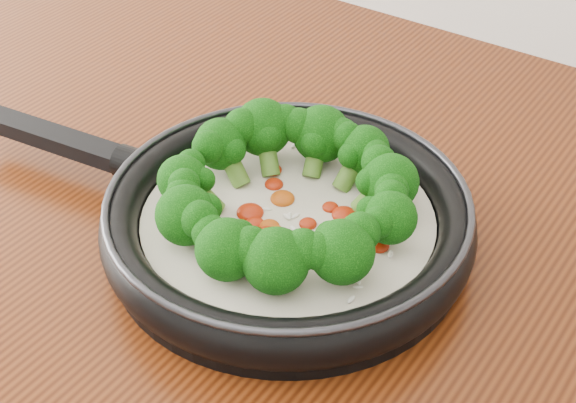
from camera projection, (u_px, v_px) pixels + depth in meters
The scene contains 1 object.
skillet at pixel (285, 214), 0.74m from camera, with size 0.52×0.36×0.09m.
Camera 1 is at (0.34, 0.56, 1.40)m, focal length 53.52 mm.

